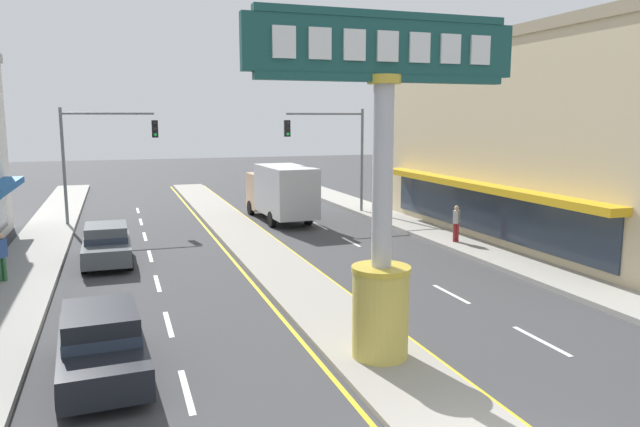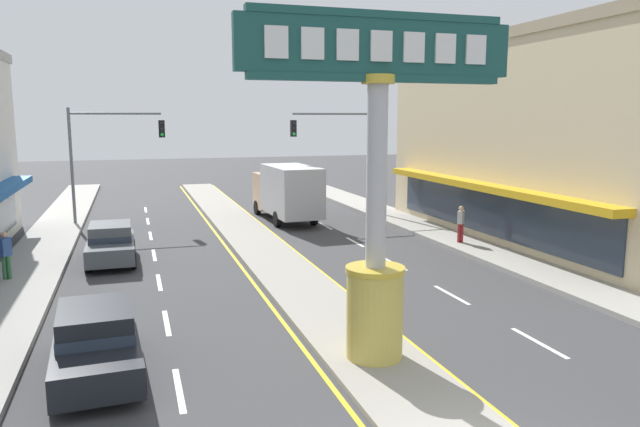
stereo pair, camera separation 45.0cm
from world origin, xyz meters
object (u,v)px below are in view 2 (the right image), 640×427
object	(u,v)px
traffic_light_right_side	(341,143)
sedan_near_right_lane	(96,341)
sedan_near_left_lane	(111,243)
storefront_right	(573,139)
pedestrian_near_kerb	(461,222)
traffic_light_left_side	(106,145)
district_sign	(376,205)
pedestrian_far_side	(5,252)
box_truck_far_right_lane	(287,191)

from	to	relation	value
traffic_light_right_side	sedan_near_right_lane	size ratio (longest dim) A/B	1.41
sedan_near_left_lane	storefront_right	bearing A→B (deg)	-3.88
pedestrian_near_kerb	traffic_light_left_side	bearing A→B (deg)	145.08
traffic_light_right_side	pedestrian_near_kerb	bearing A→B (deg)	-77.13
district_sign	pedestrian_far_side	size ratio (longest dim) A/B	4.69
district_sign	box_truck_far_right_lane	xyz separation A→B (m)	(2.90, 19.59, -2.04)
traffic_light_left_side	sedan_near_left_lane	xyz separation A→B (m)	(0.28, -9.06, -3.46)
sedan_near_left_lane	pedestrian_near_kerb	bearing A→B (deg)	-5.61
district_sign	storefront_right	world-z (taller)	storefront_right
sedan_near_left_lane	pedestrian_far_side	xyz separation A→B (m)	(-3.34, -2.28, 0.33)
district_sign	pedestrian_near_kerb	distance (m)	14.12
pedestrian_near_kerb	pedestrian_far_side	bearing A→B (deg)	-177.39
sedan_near_right_lane	storefront_right	bearing A→B (deg)	25.29
district_sign	pedestrian_far_side	distance (m)	14.03
traffic_light_right_side	pedestrian_near_kerb	size ratio (longest dim) A/B	3.80
traffic_light_left_side	pedestrian_near_kerb	bearing A→B (deg)	-34.92
district_sign	box_truck_far_right_lane	bearing A→B (deg)	81.57
traffic_light_left_side	sedan_near_right_lane	xyz separation A→B (m)	(0.28, -20.18, -3.46)
box_truck_far_right_lane	pedestrian_near_kerb	distance (m)	10.48
district_sign	box_truck_far_right_lane	size ratio (longest dim) A/B	1.11
storefront_right	pedestrian_far_side	distance (m)	24.18
pedestrian_far_side	traffic_light_right_side	bearing A→B (deg)	33.72
box_truck_far_right_lane	sedan_near_left_lane	bearing A→B (deg)	-141.09
sedan_near_left_lane	pedestrian_far_side	world-z (taller)	pedestrian_far_side
pedestrian_far_side	sedan_near_left_lane	bearing A→B (deg)	34.33
pedestrian_near_kerb	pedestrian_far_side	size ratio (longest dim) A/B	0.99
traffic_light_right_side	sedan_near_left_lane	size ratio (longest dim) A/B	1.44
storefront_right	traffic_light_left_side	xyz separation A→B (m)	(-20.85, 10.46, -0.45)
pedestrian_near_kerb	storefront_right	bearing A→B (deg)	0.54
storefront_right	sedan_near_left_lane	xyz separation A→B (m)	(-20.57, 1.40, -3.91)
district_sign	pedestrian_near_kerb	bearing A→B (deg)	51.43
district_sign	traffic_light_left_side	size ratio (longest dim) A/B	1.25
district_sign	traffic_light_left_side	xyz separation A→B (m)	(-6.41, 21.36, 0.51)
traffic_light_left_side	pedestrian_near_kerb	world-z (taller)	traffic_light_left_side
traffic_light_left_side	pedestrian_near_kerb	xyz separation A→B (m)	(15.06, -10.52, -3.14)
traffic_light_right_side	pedestrian_far_side	bearing A→B (deg)	-146.28
district_sign	sedan_near_right_lane	distance (m)	6.90
district_sign	traffic_light_left_side	distance (m)	22.31
traffic_light_left_side	box_truck_far_right_lane	world-z (taller)	traffic_light_left_side
storefront_right	box_truck_far_right_lane	distance (m)	14.75
pedestrian_near_kerb	sedan_near_right_lane	bearing A→B (deg)	-146.82
storefront_right	box_truck_far_right_lane	size ratio (longest dim) A/B	2.86
district_sign	sedan_near_left_lane	xyz separation A→B (m)	(-6.13, 12.29, -2.95)
box_truck_far_right_lane	pedestrian_far_side	xyz separation A→B (m)	(-12.37, -9.57, -0.58)
traffic_light_right_side	sedan_near_right_lane	xyz separation A→B (m)	(-12.55, -19.43, -3.46)
district_sign	traffic_light_right_side	bearing A→B (deg)	72.72
sedan_near_right_lane	pedestrian_far_side	xyz separation A→B (m)	(-3.33, 8.84, 0.33)
district_sign	pedestrian_far_side	bearing A→B (deg)	133.38
storefront_right	pedestrian_near_kerb	xyz separation A→B (m)	(-5.79, -0.05, -3.59)
traffic_light_left_side	district_sign	bearing A→B (deg)	-73.28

